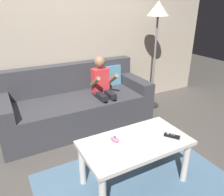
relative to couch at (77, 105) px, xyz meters
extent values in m
plane|color=#4C4742|center=(-0.06, -1.04, -0.29)|extent=(10.30, 10.30, 0.00)
cube|color=#B2A38E|center=(-0.06, 0.39, 0.96)|extent=(5.15, 0.05, 2.50)
cube|color=#38383D|center=(-0.01, -0.05, -0.08)|extent=(1.97, 0.80, 0.42)
cube|color=#38383D|center=(-0.01, 0.27, 0.32)|extent=(1.97, 0.16, 0.39)
cube|color=#38383D|center=(-0.90, -0.05, 0.20)|extent=(0.18, 0.80, 0.15)
cube|color=#38383D|center=(0.88, -0.05, 0.20)|extent=(0.18, 0.80, 0.15)
cube|color=teal|center=(0.59, 0.19, 0.28)|extent=(0.38, 0.14, 0.31)
cylinder|color=black|center=(0.26, -0.36, -0.08)|extent=(0.07, 0.07, 0.42)
cylinder|color=black|center=(0.38, -0.36, -0.08)|extent=(0.07, 0.07, 0.42)
cube|color=black|center=(0.26, -0.23, 0.16)|extent=(0.08, 0.27, 0.08)
cube|color=black|center=(0.38, -0.23, 0.16)|extent=(0.08, 0.27, 0.08)
cube|color=red|center=(0.32, -0.09, 0.33)|extent=(0.22, 0.13, 0.33)
cylinder|color=#936B4C|center=(0.19, -0.21, 0.37)|extent=(0.05, 0.24, 0.19)
cylinder|color=#936B4C|center=(0.45, -0.21, 0.37)|extent=(0.05, 0.24, 0.19)
sphere|color=#936B4C|center=(0.32, -0.09, 0.59)|extent=(0.14, 0.14, 0.14)
cube|color=beige|center=(0.07, -1.31, 0.15)|extent=(0.96, 0.52, 0.04)
cylinder|color=beige|center=(0.50, -1.53, -0.08)|extent=(0.06, 0.06, 0.42)
cylinder|color=beige|center=(-0.36, -1.10, -0.08)|extent=(0.06, 0.06, 0.42)
cylinder|color=beige|center=(0.50, -1.10, -0.08)|extent=(0.06, 0.06, 0.42)
cube|color=slate|center=(0.07, -1.31, -0.28)|extent=(1.76, 1.11, 0.01)
cube|color=black|center=(0.40, -1.42, 0.18)|extent=(0.11, 0.13, 0.02)
cylinder|color=#99999E|center=(0.38, -1.39, 0.19)|extent=(0.02, 0.02, 0.00)
cylinder|color=silver|center=(0.40, -1.41, 0.19)|extent=(0.01, 0.01, 0.00)
cylinder|color=silver|center=(0.41, -1.43, 0.19)|extent=(0.01, 0.01, 0.00)
ellipsoid|color=pink|center=(-0.09, -1.23, 0.19)|extent=(0.08, 0.10, 0.04)
cylinder|color=#4C4C51|center=(-0.09, -1.23, 0.21)|extent=(0.02, 0.02, 0.01)
cylinder|color=black|center=(1.28, -0.01, -0.28)|extent=(0.24, 0.24, 0.02)
cylinder|color=slate|center=(1.28, -0.01, 0.43)|extent=(0.03, 0.03, 1.39)
cone|color=beige|center=(1.28, -0.01, 1.22)|extent=(0.32, 0.32, 0.20)
camera|label=1|loc=(-0.89, -2.66, 1.28)|focal=35.49mm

